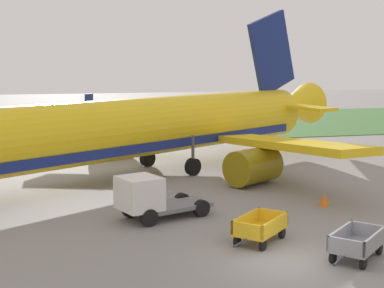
% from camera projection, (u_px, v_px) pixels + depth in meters
% --- Properties ---
extents(ground_plane, '(220.00, 220.00, 0.00)m').
position_uv_depth(ground_plane, '(284.00, 263.00, 20.86)').
color(ground_plane, gray).
extents(grass_strip, '(220.00, 28.00, 0.06)m').
position_uv_depth(grass_strip, '(125.00, 126.00, 64.39)').
color(grass_strip, '#3D7033').
rests_on(grass_strip, ground).
extents(airplane, '(33.73, 28.22, 11.34)m').
position_uv_depth(airplane, '(153.00, 127.00, 36.82)').
color(airplane, yellow).
rests_on(airplane, ground).
extents(baggage_cart_nearest, '(3.16, 2.90, 1.07)m').
position_uv_depth(baggage_cart_nearest, '(357.00, 243.00, 21.23)').
color(baggage_cart_nearest, gray).
rests_on(baggage_cart_nearest, ground).
extents(baggage_cart_second_in_row, '(3.07, 3.00, 1.07)m').
position_uv_depth(baggage_cart_second_in_row, '(260.00, 228.00, 23.20)').
color(baggage_cart_second_in_row, gold).
rests_on(baggage_cart_second_in_row, ground).
extents(service_truck_beside_carts, '(4.76, 3.30, 2.10)m').
position_uv_depth(service_truck_beside_carts, '(149.00, 197.00, 26.29)').
color(service_truck_beside_carts, slate).
rests_on(service_truck_beside_carts, ground).
extents(traffic_cone_near_plane, '(0.46, 0.46, 0.61)m').
position_uv_depth(traffic_cone_near_plane, '(324.00, 200.00, 28.99)').
color(traffic_cone_near_plane, orange).
rests_on(traffic_cone_near_plane, ground).
extents(traffic_cone_mid_apron, '(0.49, 0.49, 0.65)m').
position_uv_depth(traffic_cone_mid_apron, '(250.00, 220.00, 25.37)').
color(traffic_cone_mid_apron, orange).
rests_on(traffic_cone_mid_apron, ground).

